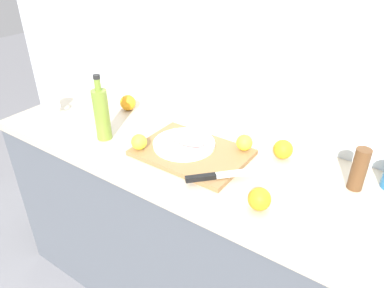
{
  "coord_description": "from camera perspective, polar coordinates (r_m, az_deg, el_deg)",
  "views": [
    {
      "loc": [
        0.63,
        -1.03,
        1.68
      ],
      "look_at": [
        -0.07,
        -0.01,
        0.95
      ],
      "focal_mm": 33.9,
      "sensor_mm": 36.0,
      "label": 1
    }
  ],
  "objects": [
    {
      "name": "back_wall",
      "position": [
        1.55,
        9.68,
        14.11
      ],
      "size": [
        3.2,
        0.05,
        2.5
      ],
      "primitive_type": "cube",
      "color": "silver",
      "rests_on": "ground_plane"
    },
    {
      "name": "cutting_board",
      "position": [
        1.45,
        0.0,
        -1.36
      ],
      "size": [
        0.43,
        0.31,
        0.02
      ],
      "primitive_type": "cube",
      "color": "olive",
      "rests_on": "kitchen_counter"
    },
    {
      "name": "kitchen_counter",
      "position": [
        1.72,
        2.36,
        -14.99
      ],
      "size": [
        2.0,
        0.6,
        0.9
      ],
      "color": "#4C5159",
      "rests_on": "ground_plane"
    },
    {
      "name": "lemon_1",
      "position": [
        1.46,
        -8.33,
        0.33
      ],
      "size": [
        0.06,
        0.06,
        0.06
      ],
      "primitive_type": "sphere",
      "color": "yellow",
      "rests_on": "cutting_board"
    },
    {
      "name": "fish_fillet",
      "position": [
        1.46,
        -1.35,
        0.82
      ],
      "size": [
        0.19,
        0.08,
        0.04
      ],
      "primitive_type": "ellipsoid",
      "color": "tan",
      "rests_on": "white_plate"
    },
    {
      "name": "orange_1",
      "position": [
        1.19,
        10.56,
        -8.51
      ],
      "size": [
        0.08,
        0.08,
        0.08
      ],
      "primitive_type": "sphere",
      "color": "orange",
      "rests_on": "kitchen_counter"
    },
    {
      "name": "chef_knife",
      "position": [
        1.29,
        3.67,
        -5.02
      ],
      "size": [
        0.22,
        0.23,
        0.02
      ],
      "rotation": [
        0.0,
        0.0,
        0.82
      ],
      "color": "silver",
      "rests_on": "cutting_board"
    },
    {
      "name": "orange_2",
      "position": [
        1.84,
        -10.05,
        6.41
      ],
      "size": [
        0.08,
        0.08,
        0.08
      ],
      "primitive_type": "sphere",
      "color": "orange",
      "rests_on": "kitchen_counter"
    },
    {
      "name": "pepper_mill",
      "position": [
        1.36,
        24.79,
        -3.63
      ],
      "size": [
        0.05,
        0.05,
        0.16
      ],
      "primitive_type": "cylinder",
      "color": "brown",
      "rests_on": "kitchen_counter"
    },
    {
      "name": "coffee_mug_0",
      "position": [
        1.91,
        -21.34,
        6.12
      ],
      "size": [
        0.11,
        0.07,
        0.11
      ],
      "color": "white",
      "rests_on": "kitchen_counter"
    },
    {
      "name": "olive_oil_bottle",
      "position": [
        1.57,
        -14.03,
        4.67
      ],
      "size": [
        0.06,
        0.06,
        0.29
      ],
      "color": "olive",
      "rests_on": "kitchen_counter"
    },
    {
      "name": "white_plate",
      "position": [
        1.48,
        -1.34,
        -0.04
      ],
      "size": [
        0.25,
        0.25,
        0.01
      ],
      "primitive_type": "cylinder",
      "color": "white",
      "rests_on": "cutting_board"
    },
    {
      "name": "lemon_0",
      "position": [
        1.45,
        8.23,
        0.21
      ],
      "size": [
        0.07,
        0.07,
        0.07
      ],
      "primitive_type": "sphere",
      "color": "yellow",
      "rests_on": "cutting_board"
    },
    {
      "name": "orange_0",
      "position": [
        1.47,
        14.13,
        -0.83
      ],
      "size": [
        0.08,
        0.08,
        0.08
      ],
      "primitive_type": "sphere",
      "color": "orange",
      "rests_on": "kitchen_counter"
    }
  ]
}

